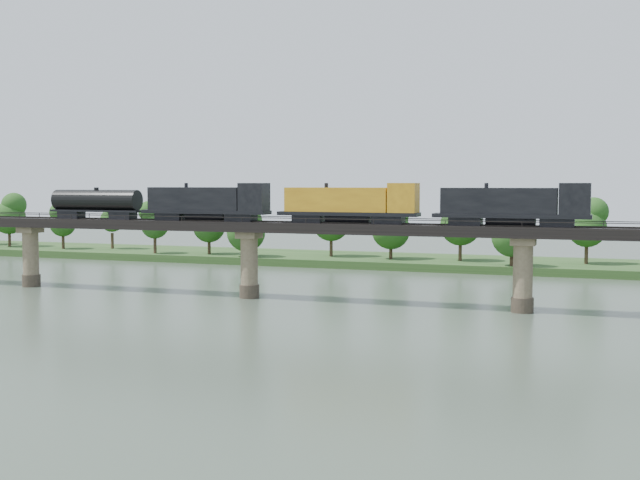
% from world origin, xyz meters
% --- Properties ---
extents(ground, '(400.00, 400.00, 0.00)m').
position_xyz_m(ground, '(0.00, 0.00, 0.00)').
color(ground, '#354335').
rests_on(ground, ground).
extents(far_bank, '(300.00, 24.00, 1.60)m').
position_xyz_m(far_bank, '(0.00, 85.00, 0.80)').
color(far_bank, '#25451B').
rests_on(far_bank, ground).
extents(bridge, '(236.00, 30.00, 11.50)m').
position_xyz_m(bridge, '(0.00, 30.00, 5.46)').
color(bridge, '#473A2D').
rests_on(bridge, ground).
extents(bridge_superstructure, '(220.00, 4.90, 0.75)m').
position_xyz_m(bridge_superstructure, '(0.00, 30.00, 11.79)').
color(bridge_superstructure, black).
rests_on(bridge_superstructure, bridge).
extents(far_treeline, '(289.06, 17.54, 13.60)m').
position_xyz_m(far_treeline, '(-8.21, 80.52, 8.83)').
color(far_treeline, '#382619').
rests_on(far_treeline, far_bank).
extents(freight_train, '(83.55, 3.26, 5.75)m').
position_xyz_m(freight_train, '(8.09, 30.00, 14.25)').
color(freight_train, black).
rests_on(freight_train, bridge).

